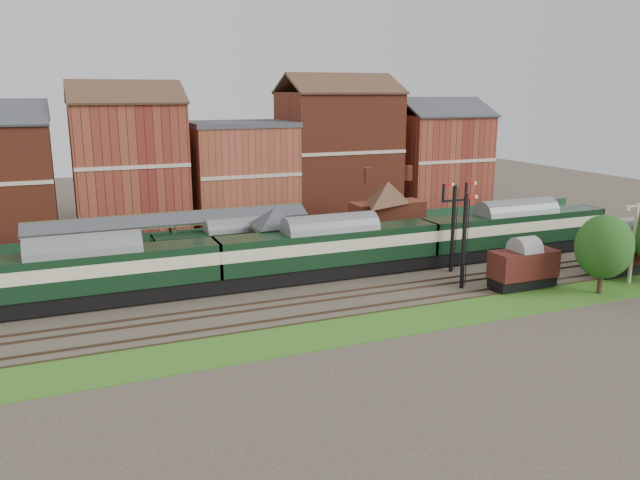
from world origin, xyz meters
name	(u,v)px	position (x,y,z in m)	size (l,w,h in m)	color
ground	(320,279)	(0.00, 0.00, 0.00)	(160.00, 160.00, 0.00)	#473D33
grass_back	(264,240)	(0.00, 16.00, 0.03)	(90.00, 4.50, 0.06)	#2D6619
grass_front	(385,324)	(0.00, -12.00, 0.03)	(90.00, 5.00, 0.06)	#2D6619
fence	(259,230)	(0.00, 18.00, 0.75)	(90.00, 0.12, 1.50)	#193823
platform	(235,253)	(-5.00, 9.75, 0.50)	(55.00, 3.40, 1.00)	#2D2D2D
signal_box	(275,239)	(-3.00, 3.25, 3.19)	(5.40, 5.40, 6.00)	#6C7A56
brick_hut	(355,252)	(5.00, 3.25, 1.20)	(3.20, 2.64, 2.94)	maroon
station_building	(388,207)	(12.00, 9.75, 3.96)	(8.10, 8.10, 5.90)	brown
canopy	(172,217)	(-11.00, 9.75, 4.58)	(26.00, 3.89, 4.08)	#4A5032
semaphore_bracket	(454,222)	(12.04, -2.50, 4.63)	(3.60, 0.25, 8.18)	black
semaphore_siding	(464,240)	(10.02, -7.00, 4.16)	(1.23, 0.25, 8.00)	black
yard_lamp	(634,238)	(24.00, -11.50, 3.99)	(2.60, 0.22, 7.00)	beige
town_backdrop	(239,168)	(-0.18, 25.00, 7.00)	(69.00, 10.00, 16.00)	brown
dmu_train	(330,248)	(0.99, 0.00, 2.70)	(60.45, 3.17, 4.64)	black
platform_railcar	(243,243)	(-5.11, 6.50, 2.23)	(16.47, 2.60, 3.79)	black
goods_van_a	(523,266)	(14.63, -9.00, 1.95)	(5.62, 2.44, 3.41)	black
goods_van_b	(625,249)	(26.04, -9.00, 2.24)	(6.53, 2.83, 3.96)	black
tree_far	(604,247)	(19.46, -12.62, 3.96)	(4.49, 4.49, 6.55)	#382619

